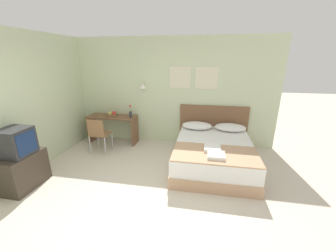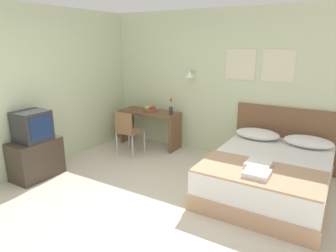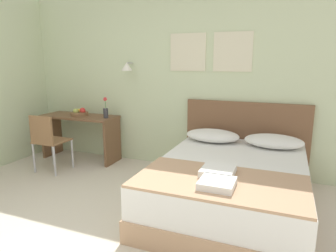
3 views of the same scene
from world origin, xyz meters
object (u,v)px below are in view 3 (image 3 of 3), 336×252
pillow_left (213,135)px  pillow_right (274,141)px  desk (80,128)px  throw_blanket (219,182)px  folded_towel_mid_bed (217,183)px  fruit_bowl (80,113)px  bed (230,185)px  headboard (245,139)px  flower_vase (106,111)px  desk_chair (47,138)px  folded_towel_near_foot (218,171)px

pillow_left → pillow_right: size_ratio=1.00×
pillow_right → desk: (-2.97, 0.05, -0.10)m
desk → throw_blanket: bearing=-28.5°
folded_towel_mid_bed → fruit_bowl: size_ratio=1.05×
pillow_right → pillow_left: bearing=180.0°
bed → pillow_right: size_ratio=2.90×
headboard → flower_vase: flower_vase is taller
desk → desk_chair: bearing=-93.5°
pillow_right → desk_chair: 3.07m
folded_towel_near_foot → fruit_bowl: fruit_bowl is taller
bed → pillow_left: pillow_left is taller
pillow_left → flower_vase: (-1.67, 0.02, 0.23)m
headboard → folded_towel_mid_bed: 1.80m
desk → headboard: bearing=5.8°
folded_towel_mid_bed → desk: size_ratio=0.23×
throw_blanket → fruit_bowl: (-2.58, 1.40, 0.23)m
throw_blanket → desk: desk is taller
headboard → desk: (-2.58, -0.26, -0.01)m
desk → fruit_bowl: fruit_bowl is taller
desk → flower_vase: 0.62m
bed → throw_blanket: 0.66m
throw_blanket → folded_towel_mid_bed: bearing=-85.5°
folded_towel_mid_bed → fruit_bowl: fruit_bowl is taller
pillow_right → desk: bearing=179.1°
pillow_left → desk: desk is taller
headboard → folded_towel_near_foot: size_ratio=5.29×
bed → headboard: headboard is taller
fruit_bowl → flower_vase: (0.52, -0.03, 0.07)m
bed → pillow_right: pillow_right is taller
headboard → desk: 2.59m
bed → folded_towel_mid_bed: 0.81m
desk → flower_vase: size_ratio=3.89×
throw_blanket → bed: bearing=90.0°
folded_towel_near_foot → fruit_bowl: bearing=153.6°
pillow_left → folded_towel_mid_bed: (0.40, -1.50, -0.03)m
bed → desk: 2.71m
pillow_right → folded_towel_near_foot: bearing=-109.7°
pillow_left → folded_towel_mid_bed: 1.55m
pillow_right → throw_blanket: (-0.39, -1.35, -0.07)m
fruit_bowl → desk_chair: bearing=-93.8°
pillow_right → fruit_bowl: bearing=179.0°
pillow_left → folded_towel_near_foot: (0.34, -1.21, -0.03)m
folded_towel_mid_bed → folded_towel_near_foot: bearing=101.1°
pillow_right → folded_towel_near_foot: pillow_right is taller
pillow_left → bed: bearing=-62.9°
folded_towel_mid_bed → desk: 3.02m
bed → desk: desk is taller
folded_towel_near_foot → desk: desk is taller
pillow_left → folded_towel_near_foot: pillow_left is taller
pillow_left → folded_towel_mid_bed: size_ratio=2.45×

